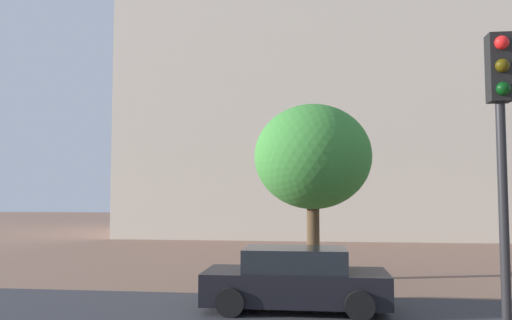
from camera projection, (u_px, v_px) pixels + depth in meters
name	position (u px, v px, depth m)	size (l,w,h in m)	color
ground_plane	(229.00, 314.00, 11.39)	(120.00, 120.00, 0.00)	brown
landmark_building	(319.00, 70.00, 35.10)	(25.82, 11.99, 37.16)	beige
car_black	(295.00, 280.00, 11.82)	(4.24, 1.95, 1.43)	black
traffic_light_pole	(502.00, 144.00, 6.52)	(0.28, 0.34, 4.79)	black
tree_curb_far	(313.00, 157.00, 16.12)	(3.72, 3.72, 5.56)	#4C3823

